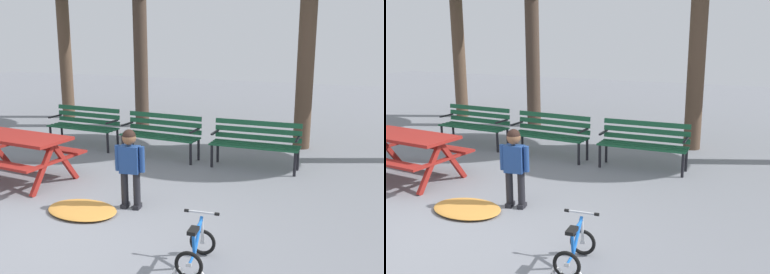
% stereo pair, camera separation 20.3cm
% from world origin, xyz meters
% --- Properties ---
extents(ground, '(36.00, 36.00, 0.00)m').
position_xyz_m(ground, '(0.00, 0.00, 0.00)').
color(ground, slate).
extents(picnic_table, '(1.90, 1.47, 0.79)m').
position_xyz_m(picnic_table, '(-2.00, 1.50, 0.59)').
color(picnic_table, maroon).
rests_on(picnic_table, ground).
extents(park_bench_far_left, '(1.62, 0.52, 0.85)m').
position_xyz_m(park_bench_far_left, '(-2.32, 3.82, 0.51)').
color(park_bench_far_left, '#195133').
rests_on(park_bench_far_left, ground).
extents(park_bench_left, '(1.62, 0.54, 0.85)m').
position_xyz_m(park_bench_left, '(-0.42, 3.68, 0.51)').
color(park_bench_left, '#195133').
rests_on(park_bench_left, ground).
extents(park_bench_right, '(1.61, 0.49, 0.85)m').
position_xyz_m(park_bench_right, '(1.47, 3.68, 0.51)').
color(park_bench_right, '#195133').
rests_on(park_bench_right, ground).
extents(child_standing, '(0.43, 0.20, 1.13)m').
position_xyz_m(child_standing, '(0.33, 1.15, 0.67)').
color(child_standing, black).
rests_on(child_standing, ground).
extents(kids_bicycle, '(0.41, 0.59, 0.54)m').
position_xyz_m(kids_bicycle, '(1.77, 0.00, 0.20)').
color(kids_bicycle, black).
rests_on(kids_bicycle, ground).
extents(leaf_pile, '(1.10, 0.82, 0.07)m').
position_xyz_m(leaf_pile, '(-0.21, 0.76, 0.04)').
color(leaf_pile, '#C68438').
rests_on(leaf_pile, ground).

